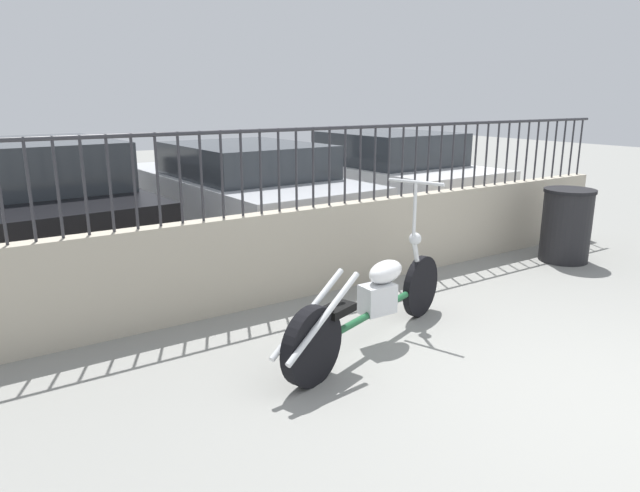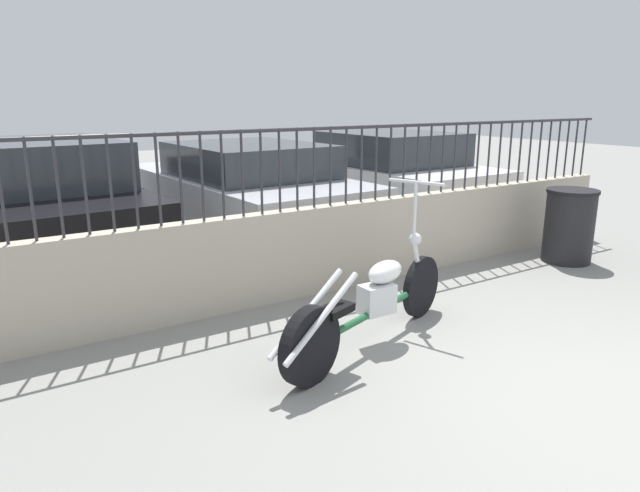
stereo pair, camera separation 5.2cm
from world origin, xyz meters
name	(u,v)px [view 2 (the right image)]	position (x,y,z in m)	size (l,w,h in m)	color
ground_plane	(609,407)	(0.00, 0.00, 0.00)	(40.00, 40.00, 0.00)	gray
low_wall	(345,245)	(0.00, 2.98, 0.45)	(8.36, 0.18, 0.90)	#B2A893
fence_railing	(346,152)	(0.00, 2.98, 1.42)	(8.36, 0.04, 0.79)	#2D2D33
motorcycle_green	(366,305)	(-0.79, 1.58, 0.37)	(2.18, 0.93, 1.29)	black
trash_bin	(569,226)	(2.82, 2.25, 0.45)	(0.60, 0.60, 0.89)	black
car_black	(45,201)	(-2.48, 5.84, 0.73)	(2.01, 4.56, 1.48)	black
car_silver	(243,191)	(-0.01, 5.42, 0.69)	(2.05, 4.43, 1.36)	black
car_white	(385,176)	(2.59, 5.49, 0.71)	(1.98, 4.08, 1.42)	black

